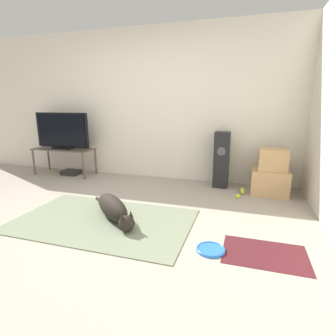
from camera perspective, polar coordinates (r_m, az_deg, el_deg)
name	(u,v)px	position (r m, az deg, el deg)	size (l,w,h in m)	color
ground_plane	(81,224)	(3.15, -18.33, -11.40)	(12.00, 12.00, 0.00)	#9E9384
wall_back	(147,105)	(4.72, -4.52, 13.43)	(8.00, 0.06, 2.55)	silver
area_rug	(103,220)	(3.15, -13.89, -11.02)	(2.00, 1.21, 0.01)	slate
dog	(114,209)	(3.10, -11.74, -8.65)	(0.84, 0.74, 0.26)	black
frisbee	(211,249)	(2.53, 9.29, -17.08)	(0.26, 0.26, 0.03)	blue
cardboard_box_lower	(269,182)	(4.15, 21.22, -2.83)	(0.52, 0.44, 0.37)	tan
cardboard_box_upper	(273,160)	(4.06, 21.87, 1.72)	(0.39, 0.33, 0.31)	tan
floor_speaker	(222,160)	(4.23, 11.58, 1.78)	(0.23, 0.24, 0.88)	black
tv_stand	(64,152)	(5.26, -21.72, 3.34)	(1.13, 0.45, 0.49)	brown
tv	(62,131)	(5.21, -22.07, 7.45)	(1.08, 0.20, 0.65)	black
tennis_ball_by_boxes	(242,190)	(4.15, 15.85, -4.57)	(0.07, 0.07, 0.07)	#C6E033
tennis_ball_near_speaker	(242,192)	(4.05, 15.90, -5.04)	(0.07, 0.07, 0.07)	#C6E033
tennis_ball_loose_on_carpet	(238,196)	(3.85, 14.94, -5.96)	(0.07, 0.07, 0.07)	#C6E033
game_console	(71,172)	(5.29, -20.31, -0.87)	(0.32, 0.25, 0.08)	black
door_mat	(265,254)	(2.61, 20.29, -17.13)	(0.73, 0.50, 0.01)	#47191E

